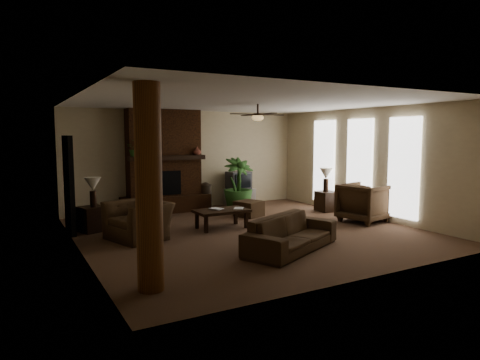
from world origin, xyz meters
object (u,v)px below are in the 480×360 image
armchair_right (364,201)px  floor_vase (206,194)px  log_column (149,189)px  ottoman (249,209)px  coffee_table (222,212)px  armchair_left (138,214)px  floor_plant (238,196)px  tv_stand (240,197)px  side_table_left (92,219)px  lamp_right (326,175)px  sofa (291,228)px  lamp_left (93,186)px  side_table_right (327,201)px

armchair_right → floor_vase: armchair_right is taller
log_column → ottoman: 5.60m
coffee_table → floor_vase: 2.60m
armchair_left → floor_plant: size_ratio=0.78×
ottoman → tv_stand: 1.76m
coffee_table → floor_plant: size_ratio=0.80×
floor_plant → side_table_left: (-3.98, -0.59, -0.14)m
log_column → side_table_left: (-0.06, 4.08, -1.12)m
ottoman → lamp_right: lamp_right is taller
coffee_table → lamp_right: (3.53, 0.58, 0.63)m
coffee_table → floor_plant: floor_plant is taller
sofa → log_column: bearing=169.3°
tv_stand → armchair_right: bearing=-63.4°
armchair_right → floor_vase: size_ratio=1.35×
armchair_right → lamp_left: lamp_left is taller
ottoman → floor_vase: (-0.53, 1.56, 0.23)m
tv_stand → log_column: bearing=-124.4°
armchair_right → ottoman: 2.89m
lamp_left → lamp_right: same height
side_table_left → armchair_left: bearing=-59.1°
coffee_table → side_table_right: 3.57m
coffee_table → ottoman: coffee_table is taller
log_column → floor_vase: 6.46m
coffee_table → lamp_right: 3.64m
log_column → coffee_table: (2.57, 2.97, -1.03)m
log_column → floor_plant: bearing=50.0°
ottoman → side_table_left: bearing=177.4°
tv_stand → side_table_left: (-4.52, -1.47, 0.03)m
sofa → lamp_right: 4.34m
side_table_left → lamp_right: size_ratio=0.85×
floor_plant → side_table_left: bearing=-171.5°
floor_plant → side_table_right: floor_plant is taller
sofa → floor_plant: sofa is taller
floor_plant → side_table_right: size_ratio=2.71×
sofa → coffee_table: (-0.30, 2.26, -0.05)m
sofa → armchair_left: size_ratio=1.84×
log_column → armchair_left: log_column is taller
log_column → coffee_table: bearing=49.2°
armchair_right → lamp_left: 6.33m
floor_vase → lamp_left: bearing=-156.7°
coffee_table → side_table_left: (-2.62, 1.11, -0.10)m
ottoman → floor_vase: floor_vase is taller
armchair_right → log_column: bearing=96.9°
ottoman → lamp_right: (2.27, -0.35, 0.80)m
armchair_left → floor_vase: 3.69m
log_column → floor_plant: log_column is taller
log_column → floor_vase: log_column is taller
floor_plant → coffee_table: bearing=-128.6°
lamp_right → ottoman: bearing=171.1°
lamp_left → side_table_right: (6.13, -0.53, -0.73)m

